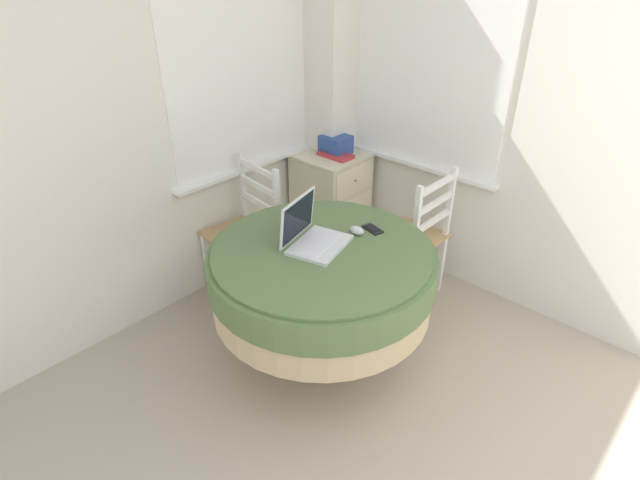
# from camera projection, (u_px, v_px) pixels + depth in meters

# --- Properties ---
(corner_room_shell) EXTENTS (4.06, 4.79, 2.55)m
(corner_room_shell) POSITION_uv_depth(u_px,v_px,m) (388.00, 124.00, 2.51)
(corner_room_shell) COLOR white
(corner_room_shell) RESTS_ON ground_plane
(round_dining_table) EXTENTS (1.16, 1.16, 0.74)m
(round_dining_table) POSITION_uv_depth(u_px,v_px,m) (322.00, 274.00, 2.57)
(round_dining_table) COLOR #4C3D2D
(round_dining_table) RESTS_ON ground_plane
(laptop) EXTENTS (0.37, 0.33, 0.25)m
(laptop) POSITION_uv_depth(u_px,v_px,m) (312.00, 235.00, 2.50)
(laptop) COLOR silver
(laptop) RESTS_ON round_dining_table
(computer_mouse) EXTENTS (0.05, 0.08, 0.04)m
(computer_mouse) POSITION_uv_depth(u_px,v_px,m) (357.00, 230.00, 2.61)
(computer_mouse) COLOR silver
(computer_mouse) RESTS_ON round_dining_table
(cell_phone) EXTENTS (0.09, 0.13, 0.01)m
(cell_phone) POSITION_uv_depth(u_px,v_px,m) (373.00, 229.00, 2.66)
(cell_phone) COLOR black
(cell_phone) RESTS_ON round_dining_table
(dining_chair_near_back_window) EXTENTS (0.43, 0.47, 0.91)m
(dining_chair_near_back_window) POSITION_uv_depth(u_px,v_px,m) (246.00, 232.00, 3.25)
(dining_chair_near_back_window) COLOR tan
(dining_chair_near_back_window) RESTS_ON ground_plane
(dining_chair_near_right_window) EXTENTS (0.43, 0.38, 0.91)m
(dining_chair_near_right_window) POSITION_uv_depth(u_px,v_px,m) (413.00, 238.00, 3.18)
(dining_chair_near_right_window) COLOR tan
(dining_chair_near_right_window) RESTS_ON ground_plane
(corner_cabinet) EXTENTS (0.47, 0.47, 0.76)m
(corner_cabinet) POSITION_uv_depth(u_px,v_px,m) (331.00, 201.00, 3.79)
(corner_cabinet) COLOR beige
(corner_cabinet) RESTS_ON ground_plane
(storage_box) EXTENTS (0.18, 0.19, 0.13)m
(storage_box) POSITION_uv_depth(u_px,v_px,m) (336.00, 145.00, 3.58)
(storage_box) COLOR #2D4C93
(storage_box) RESTS_ON corner_cabinet
(book_on_cabinet) EXTENTS (0.14, 0.25, 0.02)m
(book_on_cabinet) POSITION_uv_depth(u_px,v_px,m) (336.00, 155.00, 3.54)
(book_on_cabinet) COLOR #BC3338
(book_on_cabinet) RESTS_ON corner_cabinet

